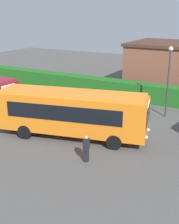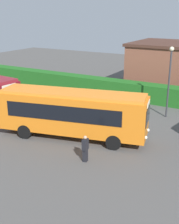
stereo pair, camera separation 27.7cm
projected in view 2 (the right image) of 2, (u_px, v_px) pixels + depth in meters
name	position (u px, v px, depth m)	size (l,w,h in m)	color
ground_plane	(96.00, 130.00, 22.34)	(77.10, 77.10, 0.00)	#514F4C
bus_orange	(72.00, 112.00, 20.50)	(10.43, 4.65, 3.32)	orange
person_left	(85.00, 148.00, 17.52)	(0.29, 0.45, 1.64)	black
hedge_row	(141.00, 92.00, 29.47)	(50.55, 1.60, 1.74)	#1F621E
lamppost	(170.00, 75.00, 24.02)	(0.36, 0.36, 5.80)	#38383D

